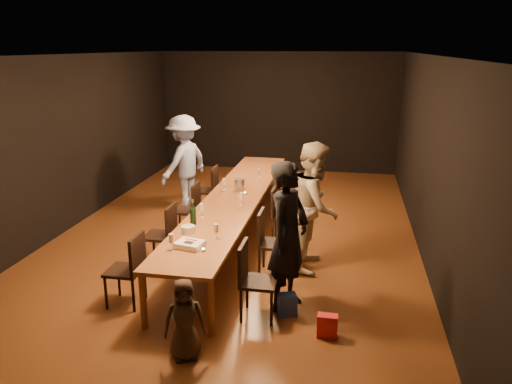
% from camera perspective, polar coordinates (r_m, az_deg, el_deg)
% --- Properties ---
extents(ground, '(10.00, 10.00, 0.00)m').
position_cam_1_polar(ground, '(8.48, -2.43, -5.34)').
color(ground, '#432210').
rests_on(ground, ground).
extents(room_shell, '(6.04, 10.04, 3.02)m').
position_cam_1_polar(room_shell, '(7.95, -2.61, 8.71)').
color(room_shell, black).
rests_on(room_shell, ground).
extents(table, '(0.90, 6.00, 0.75)m').
position_cam_1_polar(table, '(8.24, -2.49, -0.80)').
color(table, brown).
rests_on(table, ground).
extents(chair_right_0, '(0.42, 0.42, 0.93)m').
position_cam_1_polar(chair_right_0, '(5.98, 0.34, -10.14)').
color(chair_right_0, black).
rests_on(chair_right_0, ground).
extents(chair_right_1, '(0.42, 0.42, 0.93)m').
position_cam_1_polar(chair_right_1, '(7.06, 2.09, -5.85)').
color(chair_right_1, black).
rests_on(chair_right_1, ground).
extents(chair_right_2, '(0.42, 0.42, 0.93)m').
position_cam_1_polar(chair_right_2, '(8.17, 3.35, -2.71)').
color(chair_right_2, black).
rests_on(chair_right_2, ground).
extents(chair_right_3, '(0.42, 0.42, 0.93)m').
position_cam_1_polar(chair_right_3, '(9.31, 4.31, -0.33)').
color(chair_right_3, black).
rests_on(chair_right_3, ground).
extents(chair_left_0, '(0.42, 0.42, 0.93)m').
position_cam_1_polar(chair_left_0, '(6.47, -14.81, -8.57)').
color(chair_left_0, black).
rests_on(chair_left_0, ground).
extents(chair_left_1, '(0.42, 0.42, 0.93)m').
position_cam_1_polar(chair_left_1, '(7.48, -10.94, -4.84)').
color(chair_left_1, black).
rests_on(chair_left_1, ground).
extents(chair_left_2, '(0.42, 0.42, 0.93)m').
position_cam_1_polar(chair_left_2, '(8.54, -8.04, -2.00)').
color(chair_left_2, black).
rests_on(chair_left_2, ground).
extents(chair_left_3, '(0.42, 0.42, 0.93)m').
position_cam_1_polar(chair_left_3, '(9.63, -5.79, 0.21)').
color(chair_left_3, black).
rests_on(chair_left_3, ground).
extents(woman_birthday, '(0.66, 0.79, 1.86)m').
position_cam_1_polar(woman_birthday, '(6.03, 3.69, -5.11)').
color(woman_birthday, black).
rests_on(woman_birthday, ground).
extents(woman_tan, '(0.78, 0.96, 1.86)m').
position_cam_1_polar(woman_tan, '(7.20, 6.73, -1.58)').
color(woman_tan, beige).
rests_on(woman_tan, ground).
extents(man_blue, '(1.09, 1.36, 1.85)m').
position_cam_1_polar(man_blue, '(10.00, -8.22, 3.44)').
color(man_blue, '#96B1E9').
rests_on(man_blue, ground).
extents(child, '(0.51, 0.42, 0.88)m').
position_cam_1_polar(child, '(5.33, -8.17, -14.21)').
color(child, '#392D20').
rests_on(child, ground).
extents(gift_bag_red, '(0.23, 0.13, 0.27)m').
position_cam_1_polar(gift_bag_red, '(5.81, 8.16, -14.92)').
color(gift_bag_red, red).
rests_on(gift_bag_red, ground).
extents(gift_bag_blue, '(0.26, 0.21, 0.28)m').
position_cam_1_polar(gift_bag_blue, '(6.17, 3.58, -12.74)').
color(gift_bag_blue, '#274BAC').
rests_on(gift_bag_blue, ground).
extents(birthday_cake, '(0.37, 0.32, 0.08)m').
position_cam_1_polar(birthday_cake, '(6.22, -7.60, -5.97)').
color(birthday_cake, white).
rests_on(birthday_cake, table).
extents(plate_stack, '(0.21, 0.21, 0.10)m').
position_cam_1_polar(plate_stack, '(6.67, -7.76, -4.28)').
color(plate_stack, white).
rests_on(plate_stack, table).
extents(champagne_bottle, '(0.09, 0.09, 0.36)m').
position_cam_1_polar(champagne_bottle, '(6.94, -7.22, -2.28)').
color(champagne_bottle, black).
rests_on(champagne_bottle, table).
extents(ice_bucket, '(0.20, 0.20, 0.20)m').
position_cam_1_polar(ice_bucket, '(8.55, -1.91, 0.86)').
color(ice_bucket, '#B5B5BA').
rests_on(ice_bucket, table).
extents(wineglass_0, '(0.06, 0.06, 0.21)m').
position_cam_1_polar(wineglass_0, '(6.15, -9.63, -5.64)').
color(wineglass_0, beige).
rests_on(wineglass_0, table).
extents(wineglass_1, '(0.06, 0.06, 0.21)m').
position_cam_1_polar(wineglass_1, '(6.41, -4.57, -4.53)').
color(wineglass_1, beige).
rests_on(wineglass_1, table).
extents(wineglass_2, '(0.06, 0.06, 0.21)m').
position_cam_1_polar(wineglass_2, '(7.23, -6.18, -2.13)').
color(wineglass_2, silver).
rests_on(wineglass_2, table).
extents(wineglass_3, '(0.06, 0.06, 0.21)m').
position_cam_1_polar(wineglass_3, '(7.72, -1.69, -0.83)').
color(wineglass_3, beige).
rests_on(wineglass_3, table).
extents(wineglass_4, '(0.06, 0.06, 0.21)m').
position_cam_1_polar(wineglass_4, '(8.56, -3.63, 0.88)').
color(wineglass_4, silver).
rests_on(wineglass_4, table).
extents(wineglass_5, '(0.06, 0.06, 0.21)m').
position_cam_1_polar(wineglass_5, '(9.22, 0.34, 2.06)').
color(wineglass_5, silver).
rests_on(wineglass_5, table).
extents(tealight_near, '(0.05, 0.05, 0.03)m').
position_cam_1_polar(tealight_near, '(6.09, -6.04, -6.63)').
color(tealight_near, '#B2B7B2').
rests_on(tealight_near, table).
extents(tealight_mid, '(0.05, 0.05, 0.03)m').
position_cam_1_polar(tealight_mid, '(8.32, -1.27, -0.16)').
color(tealight_mid, '#B2B7B2').
rests_on(tealight_mid, table).
extents(tealight_far, '(0.05, 0.05, 0.03)m').
position_cam_1_polar(tealight_far, '(9.62, 0.40, 2.12)').
color(tealight_far, '#B2B7B2').
rests_on(tealight_far, table).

